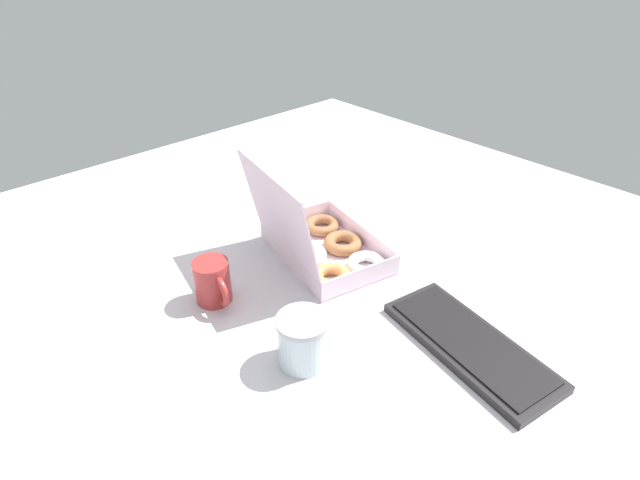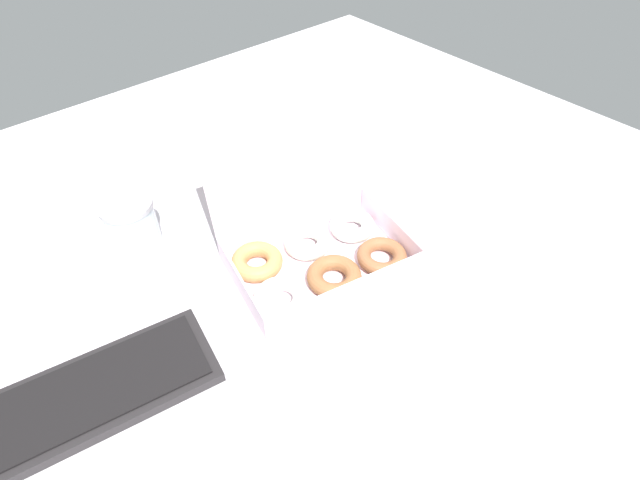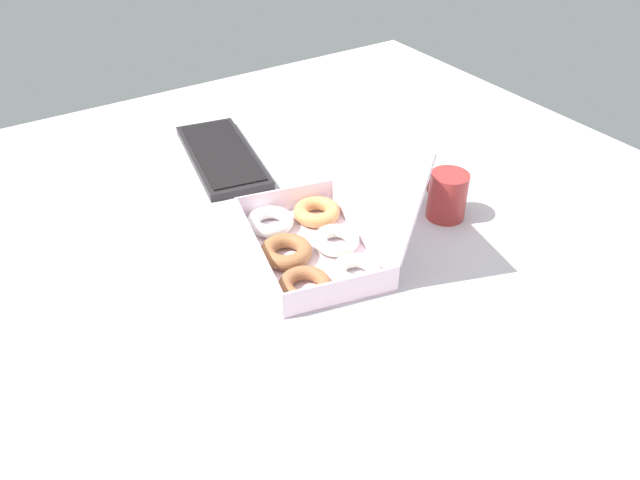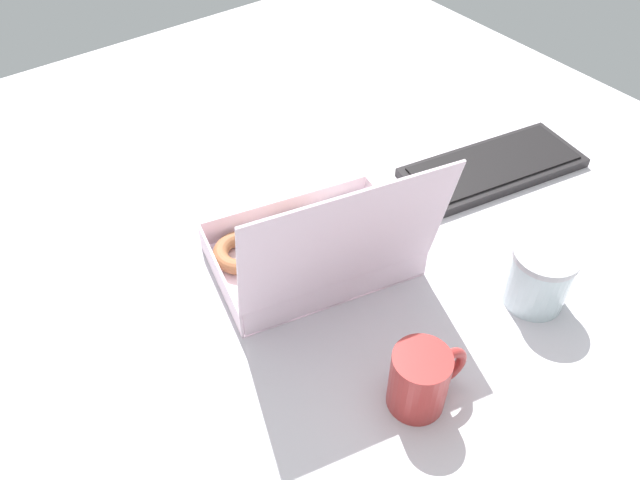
# 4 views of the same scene
# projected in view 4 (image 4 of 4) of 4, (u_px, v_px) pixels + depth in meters

# --- Properties ---
(ground_plane) EXTENTS (1.80, 1.80, 0.02)m
(ground_plane) POSITION_uv_depth(u_px,v_px,m) (296.00, 266.00, 1.04)
(ground_plane) COLOR silver
(donut_box) EXTENTS (0.36, 0.32, 0.26)m
(donut_box) POSITION_uv_depth(u_px,v_px,m) (316.00, 251.00, 1.00)
(donut_box) COLOR white
(donut_box) RESTS_ON ground_plane
(keyboard) EXTENTS (0.37, 0.20, 0.02)m
(keyboard) POSITION_uv_depth(u_px,v_px,m) (493.00, 167.00, 1.20)
(keyboard) COLOR black
(keyboard) RESTS_ON ground_plane
(coffee_mug) EXTENTS (0.12, 0.08, 0.10)m
(coffee_mug) POSITION_uv_depth(u_px,v_px,m) (421.00, 379.00, 0.81)
(coffee_mug) COLOR #A9312E
(coffee_mug) RESTS_ON ground_plane
(glass_jar) EXTENTS (0.10, 0.10, 0.10)m
(glass_jar) POSITION_uv_depth(u_px,v_px,m) (539.00, 277.00, 0.94)
(glass_jar) COLOR silver
(glass_jar) RESTS_ON ground_plane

